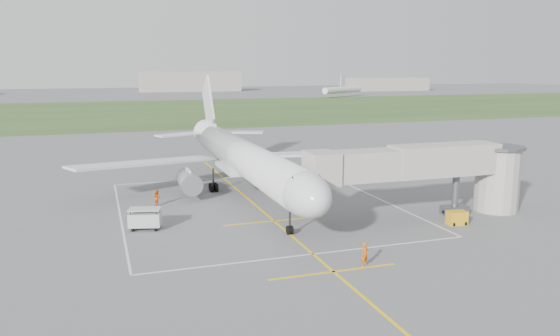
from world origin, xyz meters
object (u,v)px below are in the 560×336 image
object	(u,v)px
ramp_worker_nose	(365,255)
ramp_worker_wing	(157,198)
airliner	(245,159)
baggage_cart	(145,219)
jet_bridge	(437,169)
gpu_unit	(457,218)

from	to	relation	value
ramp_worker_nose	ramp_worker_wing	bearing A→B (deg)	94.29
airliner	baggage_cart	bearing A→B (deg)	-141.44
jet_bridge	ramp_worker_wing	xyz separation A→B (m)	(-25.76, 13.13, -3.88)
airliner	jet_bridge	size ratio (longest dim) A/B	2.00
airliner	ramp_worker_wing	world-z (taller)	airliner
ramp_worker_wing	jet_bridge	bearing A→B (deg)	-148.89
jet_bridge	gpu_unit	world-z (taller)	jet_bridge
gpu_unit	ramp_worker_nose	size ratio (longest dim) A/B	1.00
gpu_unit	baggage_cart	bearing A→B (deg)	169.84
ramp_worker_nose	airliner	bearing A→B (deg)	71.98
ramp_worker_nose	baggage_cart	bearing A→B (deg)	110.34
airliner	ramp_worker_nose	distance (m)	24.88
jet_bridge	ramp_worker_wing	bearing A→B (deg)	152.98
jet_bridge	baggage_cart	distance (m)	28.38
baggage_cart	ramp_worker_nose	xyz separation A→B (m)	(14.66, -14.92, -0.08)
airliner	gpu_unit	size ratio (longest dim) A/B	25.23
baggage_cart	gpu_unit	bearing A→B (deg)	-1.10
jet_bridge	ramp_worker_nose	world-z (taller)	jet_bridge
gpu_unit	ramp_worker_nose	bearing A→B (deg)	-146.53
jet_bridge	airliner	bearing A→B (deg)	137.81
baggage_cart	ramp_worker_wing	size ratio (longest dim) A/B	1.82
baggage_cart	ramp_worker_nose	size ratio (longest dim) A/B	1.71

